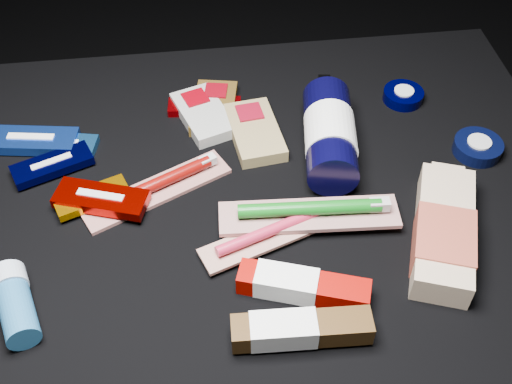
{
  "coord_description": "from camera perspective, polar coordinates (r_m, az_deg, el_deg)",
  "views": [
    {
      "loc": [
        -0.06,
        -0.59,
        1.08
      ],
      "look_at": [
        0.01,
        0.01,
        0.42
      ],
      "focal_mm": 45.0,
      "sensor_mm": 36.0,
      "label": 1
    }
  ],
  "objects": [
    {
      "name": "ground",
      "position": [
        1.23,
        -0.65,
        -13.73
      ],
      "size": [
        3.0,
        3.0,
        0.0
      ],
      "primitive_type": "plane",
      "color": "black",
      "rests_on": "ground"
    },
    {
      "name": "cloth_table",
      "position": [
        1.06,
        -0.74,
        -8.52
      ],
      "size": [
        0.98,
        0.78,
        0.4
      ],
      "primitive_type": "cube",
      "color": "black",
      "rests_on": "ground"
    },
    {
      "name": "luna_bar_0",
      "position": [
        1.03,
        -16.96,
        4.06
      ],
      "size": [
        0.12,
        0.06,
        0.01
      ],
      "rotation": [
        0.0,
        0.0,
        -0.21
      ],
      "color": "#1B5796",
      "rests_on": "cloth_table"
    },
    {
      "name": "luna_bar_1",
      "position": [
        1.04,
        -19.29,
        4.33
      ],
      "size": [
        0.14,
        0.07,
        0.02
      ],
      "rotation": [
        0.0,
        0.0,
        -0.17
      ],
      "color": "#163B9F",
      "rests_on": "cloth_table"
    },
    {
      "name": "luna_bar_2",
      "position": [
        0.99,
        -17.65,
        2.31
      ],
      "size": [
        0.12,
        0.08,
        0.02
      ],
      "rotation": [
        0.0,
        0.0,
        0.38
      ],
      "color": "black",
      "rests_on": "cloth_table"
    },
    {
      "name": "luna_bar_3",
      "position": [
        0.93,
        -14.38,
        -0.47
      ],
      "size": [
        0.11,
        0.07,
        0.01
      ],
      "rotation": [
        0.0,
        0.0,
        0.36
      ],
      "color": "#B56F00",
      "rests_on": "cloth_table"
    },
    {
      "name": "luna_bar_4",
      "position": [
        0.92,
        -13.59,
        -0.59
      ],
      "size": [
        0.14,
        0.09,
        0.02
      ],
      "rotation": [
        0.0,
        0.0,
        -0.33
      ],
      "color": "#730300",
      "rests_on": "cloth_table"
    },
    {
      "name": "clif_bar_0",
      "position": [
        1.05,
        -3.72,
        7.63
      ],
      "size": [
        0.09,
        0.13,
        0.02
      ],
      "rotation": [
        0.0,
        0.0,
        -0.2
      ],
      "color": "#4C3612",
      "rests_on": "cloth_table"
    },
    {
      "name": "clif_bar_1",
      "position": [
        1.04,
        -4.8,
        7.03
      ],
      "size": [
        0.1,
        0.14,
        0.02
      ],
      "rotation": [
        0.0,
        0.0,
        0.33
      ],
      "color": "#ACADA5",
      "rests_on": "cloth_table"
    },
    {
      "name": "clif_bar_2",
      "position": [
        1.0,
        -0.18,
        5.58
      ],
      "size": [
        0.09,
        0.14,
        0.02
      ],
      "rotation": [
        0.0,
        0.0,
        0.12
      ],
      "color": "#978050",
      "rests_on": "cloth_table"
    },
    {
      "name": "power_bar",
      "position": [
        1.06,
        -4.21,
        7.6
      ],
      "size": [
        0.12,
        0.05,
        0.01
      ],
      "rotation": [
        0.0,
        0.0,
        -0.1
      ],
      "color": "#7E0206",
      "rests_on": "cloth_table"
    },
    {
      "name": "lotion_bottle",
      "position": [
        0.96,
        6.56,
        5.13
      ],
      "size": [
        0.1,
        0.24,
        0.08
      ],
      "rotation": [
        0.0,
        0.0,
        -0.14
      ],
      "color": "black",
      "rests_on": "cloth_table"
    },
    {
      "name": "cream_tin_upper",
      "position": [
        1.1,
        12.95,
        8.37
      ],
      "size": [
        0.07,
        0.07,
        0.02
      ],
      "rotation": [
        0.0,
        0.0,
        0.02
      ],
      "color": "black",
      "rests_on": "cloth_table"
    },
    {
      "name": "cream_tin_lower",
      "position": [
        1.03,
        19.11,
        3.8
      ],
      "size": [
        0.07,
        0.07,
        0.02
      ],
      "rotation": [
        0.0,
        0.0,
        0.27
      ],
      "color": "black",
      "rests_on": "cloth_table"
    },
    {
      "name": "bodywash_bottle",
      "position": [
        0.88,
        16.34,
        -3.57
      ],
      "size": [
        0.14,
        0.22,
        0.05
      ],
      "rotation": [
        0.0,
        0.0,
        -0.35
      ],
      "color": "#CFB18F",
      "rests_on": "cloth_table"
    },
    {
      "name": "deodorant_stick",
      "position": [
        0.84,
        -20.63,
        -9.23
      ],
      "size": [
        0.07,
        0.11,
        0.04
      ],
      "rotation": [
        0.0,
        0.0,
        0.31
      ],
      "color": "#225A87",
      "rests_on": "cloth_table"
    },
    {
      "name": "toothbrush_pack_0",
      "position": [
        0.93,
        -8.69,
        0.46
      ],
      "size": [
        0.22,
        0.14,
        0.02
      ],
      "rotation": [
        0.0,
        0.0,
        0.45
      ],
      "color": "#ABA59F",
      "rests_on": "cloth_table"
    },
    {
      "name": "toothbrush_pack_1",
      "position": [
        0.86,
        1.24,
        -3.7
      ],
      "size": [
        0.19,
        0.11,
        0.02
      ],
      "rotation": [
        0.0,
        0.0,
        0.35
      ],
      "color": "silver",
      "rests_on": "cloth_table"
    },
    {
      "name": "toothbrush_pack_2",
      "position": [
        0.87,
        4.99,
        -1.77
      ],
      "size": [
        0.25,
        0.07,
        0.03
      ],
      "rotation": [
        0.0,
        0.0,
        -0.06
      ],
      "color": "beige",
      "rests_on": "cloth_table"
    },
    {
      "name": "toothpaste_carton_red",
      "position": [
        0.81,
        3.7,
        -8.28
      ],
      "size": [
        0.17,
        0.09,
        0.03
      ],
      "rotation": [
        0.0,
        0.0,
        -0.33
      ],
      "color": "#910400",
      "rests_on": "cloth_table"
    },
    {
      "name": "toothpaste_carton_green",
      "position": [
        0.77,
        3.5,
        -12.11
      ],
      "size": [
        0.17,
        0.04,
        0.03
      ],
      "rotation": [
        0.0,
        0.0,
        -0.05
      ],
      "color": "#40270E",
      "rests_on": "cloth_table"
    }
  ]
}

